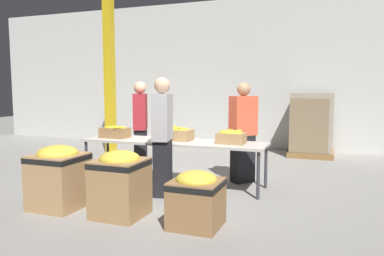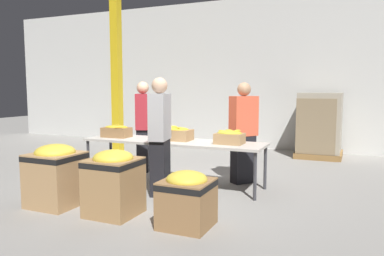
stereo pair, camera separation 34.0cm
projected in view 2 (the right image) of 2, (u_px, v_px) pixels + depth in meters
ground_plane at (173, 184)px, 6.32m from camera, size 30.00×30.00×0.00m
wall_back at (245, 74)px, 10.11m from camera, size 16.00×0.08×4.00m
sorting_table at (172, 143)px, 6.25m from camera, size 3.11×0.78×0.75m
banana_box_0 at (117, 131)px, 6.65m from camera, size 0.49×0.34×0.23m
banana_box_1 at (177, 133)px, 6.26m from camera, size 0.50×0.34×0.25m
banana_box_2 at (230, 137)px, 5.86m from camera, size 0.43×0.33×0.23m
volunteer_0 at (243, 133)px, 6.36m from camera, size 0.46×0.50×1.72m
volunteer_1 at (160, 137)px, 5.64m from camera, size 0.34×0.52×1.78m
volunteer_2 at (143, 127)px, 7.28m from camera, size 0.39×0.52×1.75m
donation_bin_0 at (56, 173)px, 5.15m from camera, size 0.64×0.64×0.86m
donation_bin_1 at (114, 181)px, 4.76m from camera, size 0.60×0.60×0.84m
donation_bin_2 at (187, 197)px, 4.36m from camera, size 0.57×0.57×0.66m
support_pillar at (117, 73)px, 9.15m from camera, size 0.21×0.21×4.00m
pallet_stack_0 at (320, 126)px, 8.79m from camera, size 1.04×1.04×1.51m
pallet_stack_1 at (317, 128)px, 8.75m from camera, size 0.94×0.94×1.39m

